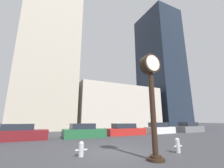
% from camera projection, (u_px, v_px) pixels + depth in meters
% --- Properties ---
extents(ground_plane, '(200.00, 200.00, 0.00)m').
position_uv_depth(ground_plane, '(114.00, 153.00, 8.17)').
color(ground_plane, '#38383D').
extents(building_tall_tower, '(10.39, 12.00, 32.84)m').
position_uv_depth(building_tall_tower, '(50.00, 49.00, 31.69)').
color(building_tall_tower, '#BCB29E').
rests_on(building_tall_tower, ground_plane).
extents(building_storefront_row, '(18.45, 12.00, 9.04)m').
position_uv_depth(building_storefront_row, '(114.00, 108.00, 35.37)').
color(building_storefront_row, beige).
rests_on(building_storefront_row, ground_plane).
extents(building_glass_modern, '(8.96, 12.00, 34.55)m').
position_uv_depth(building_glass_modern, '(160.00, 67.00, 45.06)').
color(building_glass_modern, '#1E2838').
rests_on(building_glass_modern, ground_plane).
extents(street_clock, '(0.99, 0.77, 5.08)m').
position_uv_depth(street_clock, '(151.00, 89.00, 7.26)').
color(street_clock, black).
rests_on(street_clock, ground_plane).
extents(car_maroon, '(4.46, 1.91, 1.41)m').
position_uv_depth(car_maroon, '(20.00, 133.00, 13.19)').
color(car_maroon, maroon).
rests_on(car_maroon, ground_plane).
extents(car_green, '(4.24, 1.92, 1.41)m').
position_uv_depth(car_green, '(84.00, 132.00, 15.27)').
color(car_green, '#236038').
rests_on(car_green, ground_plane).
extents(car_red, '(4.79, 1.85, 1.35)m').
position_uv_depth(car_red, '(125.00, 130.00, 17.92)').
color(car_red, red).
rests_on(car_red, ground_plane).
extents(car_white, '(4.31, 1.92, 1.44)m').
position_uv_depth(car_white, '(160.00, 129.00, 20.24)').
color(car_white, silver).
rests_on(car_white, ground_plane).
extents(car_grey, '(4.52, 2.03, 1.43)m').
position_uv_depth(car_grey, '(189.00, 128.00, 22.45)').
color(car_grey, slate).
rests_on(car_grey, ground_plane).
extents(fire_hydrant_near, '(0.59, 0.26, 0.77)m').
position_uv_depth(fire_hydrant_near, '(178.00, 145.00, 8.20)').
color(fire_hydrant_near, '#B7B7BC').
rests_on(fire_hydrant_near, ground_plane).
extents(fire_hydrant_far, '(0.59, 0.26, 0.71)m').
position_uv_depth(fire_hydrant_far, '(81.00, 149.00, 7.32)').
color(fire_hydrant_far, '#B7B7BC').
rests_on(fire_hydrant_far, ground_plane).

